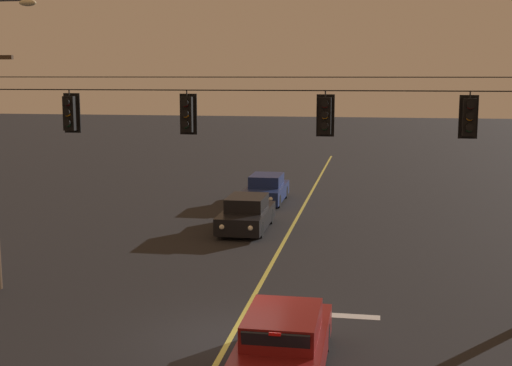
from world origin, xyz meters
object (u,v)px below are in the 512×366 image
Objects in this scene: car_oncoming_lead at (247,214)px; traffic_light_left_inner at (187,114)px; car_waiting_near_lane at (283,344)px; car_oncoming_trailing at (266,189)px; traffic_light_centre at (325,116)px; traffic_light_leftmost at (70,113)px; traffic_light_right_inner at (469,117)px.

traffic_light_left_inner is at bearing -89.60° from car_oncoming_lead.
car_waiting_near_lane and car_oncoming_trailing have the same top height.
traffic_light_centre is 0.28× the size of car_oncoming_trailing.
traffic_light_left_inner is 1.00× the size of traffic_light_centre.
car_waiting_near_lane is (3.26, -4.35, -4.62)m from traffic_light_left_inner.
traffic_light_centre reaches higher than car_oncoming_trailing.
traffic_light_leftmost is at bearing 146.83° from car_waiting_near_lane.
traffic_light_leftmost and traffic_light_left_inner have the same top height.
traffic_light_right_inner is (10.84, 0.00, 0.00)m from traffic_light_leftmost.
car_waiting_near_lane is (-0.51, -4.35, -4.62)m from traffic_light_centre.
traffic_light_centre is at bearing 83.38° from car_waiting_near_lane.
car_oncoming_lead is (-7.49, 9.16, -4.62)m from traffic_light_right_inner.
traffic_light_centre is at bearing 0.00° from traffic_light_left_inner.
car_oncoming_lead is at bearing -88.50° from car_oncoming_trailing.
traffic_light_left_inner reaches higher than car_waiting_near_lane.
traffic_light_right_inner is (3.67, 0.00, 0.00)m from traffic_light_centre.
traffic_light_left_inner is 10.26m from car_oncoming_lead.
traffic_light_centre is 3.67m from traffic_light_right_inner.
traffic_light_centre is 0.28× the size of car_waiting_near_lane.
car_waiting_near_lane is at bearing -53.20° from traffic_light_left_inner.
traffic_light_leftmost is at bearing -101.64° from car_oncoming_trailing.
traffic_light_left_inner is 0.28× the size of car_oncoming_trailing.
traffic_light_leftmost is at bearing 180.00° from traffic_light_left_inner.
traffic_light_leftmost reaches higher than car_oncoming_trailing.
car_oncoming_lead is (-0.06, 9.16, -4.62)m from traffic_light_left_inner.
car_waiting_near_lane is 0.98× the size of car_oncoming_trailing.
traffic_light_leftmost is 1.00× the size of traffic_light_right_inner.
car_oncoming_trailing is (3.18, 15.42, -4.62)m from traffic_light_leftmost.
traffic_light_centre is (3.76, 0.00, 0.00)m from traffic_light_left_inner.
car_waiting_near_lane is (6.66, -4.35, -4.62)m from traffic_light_leftmost.
traffic_light_centre is at bearing 0.00° from traffic_light_leftmost.
traffic_light_right_inner reaches higher than car_oncoming_trailing.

